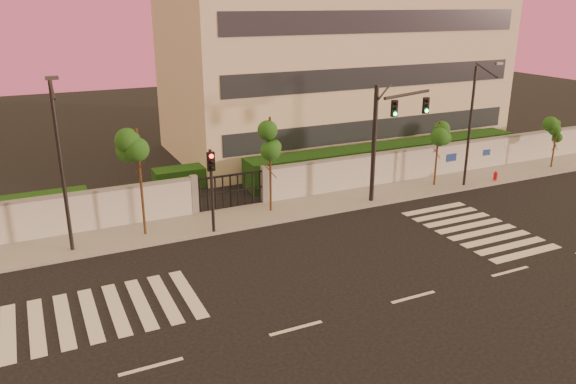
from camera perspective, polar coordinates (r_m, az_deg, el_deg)
name	(u,v)px	position (r m, az deg, el deg)	size (l,w,h in m)	color
ground	(413,297)	(22.32, 12.60, -10.40)	(120.00, 120.00, 0.00)	black
sidewalk	(293,209)	(30.38, 0.50, -1.70)	(60.00, 3.00, 0.15)	gray
perimeter_wall	(283,183)	(31.38, -0.53, 0.90)	(60.00, 0.36, 2.20)	#B1B4B9
hedge_row	(280,172)	(34.25, -0.86, 2.00)	(41.00, 4.25, 1.80)	#15350F
institutional_building	(334,66)	(43.08, 4.69, 12.67)	(24.40, 12.40, 12.25)	beige
road_markings	(329,265)	(24.25, 4.16, -7.45)	(57.00, 7.62, 0.02)	silver
street_tree_c	(139,158)	(26.66, -14.88, 3.32)	(1.51, 1.20, 5.29)	#382314
street_tree_d	(270,143)	(28.86, -1.81, 4.97)	(1.55, 1.23, 5.19)	#382314
street_tree_e	(438,139)	(34.52, 15.01, 5.19)	(1.44, 1.15, 4.03)	#382314
street_tree_f	(556,132)	(41.27, 25.61, 5.50)	(1.35, 1.08, 3.42)	#382314
traffic_signal_main	(388,129)	(31.14, 10.08, 6.35)	(4.08, 1.39, 6.57)	black
traffic_signal_secondary	(212,181)	(26.62, -7.76, 1.07)	(0.33, 0.33, 4.23)	black
streetlight_west	(61,160)	(25.63, -22.09, 3.01)	(0.48, 1.94, 8.05)	black
streetlight_east	(472,121)	(34.62, 18.23, 6.87)	(0.45, 1.83, 7.61)	black
fire_hydrant	(495,177)	(37.21, 20.32, 1.45)	(0.29, 0.27, 0.73)	red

